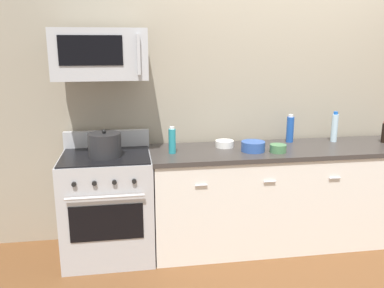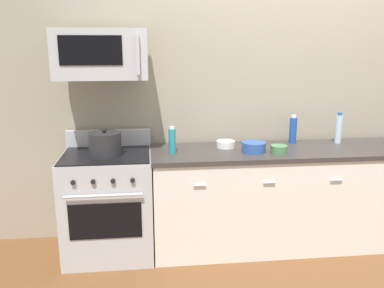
{
  "view_description": "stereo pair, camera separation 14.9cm",
  "coord_description": "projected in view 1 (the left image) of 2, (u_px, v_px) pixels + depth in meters",
  "views": [
    {
      "loc": [
        -1.42,
        -3.34,
        1.83
      ],
      "look_at": [
        -0.9,
        -0.05,
        1.0
      ],
      "focal_mm": 37.65,
      "sensor_mm": 36.0,
      "label": 1
    },
    {
      "loc": [
        -1.27,
        -3.36,
        1.83
      ],
      "look_at": [
        -0.9,
        -0.05,
        1.0
      ],
      "focal_mm": 37.65,
      "sensor_mm": 36.0,
      "label": 2
    }
  ],
  "objects": [
    {
      "name": "bottle_dish_soap",
      "position": [
        172.0,
        141.0,
        3.42
      ],
      "size": [
        0.06,
        0.06,
        0.23
      ],
      "color": "teal",
      "rests_on": "countertop_slab"
    },
    {
      "name": "back_wall",
      "position": [
        276.0,
        95.0,
        3.92
      ],
      "size": [
        5.6,
        0.1,
        2.7
      ],
      "primitive_type": "cube",
      "color": "#9E937F",
      "rests_on": "ground_plane"
    },
    {
      "name": "microwave",
      "position": [
        101.0,
        54.0,
        3.23
      ],
      "size": [
        0.74,
        0.44,
        0.4
      ],
      "color": "#B7BABF"
    },
    {
      "name": "bottle_water_clear",
      "position": [
        335.0,
        127.0,
        3.83
      ],
      "size": [
        0.06,
        0.06,
        0.29
      ],
      "color": "silver",
      "rests_on": "countertop_slab"
    },
    {
      "name": "stockpot",
      "position": [
        105.0,
        145.0,
        3.31
      ],
      "size": [
        0.27,
        0.27,
        0.23
      ],
      "color": "#262628",
      "rests_on": "range_oven"
    },
    {
      "name": "bowl_blue_mixing",
      "position": [
        253.0,
        146.0,
        3.5
      ],
      "size": [
        0.21,
        0.21,
        0.09
      ],
      "color": "#2D519E",
      "rests_on": "countertop_slab"
    },
    {
      "name": "bottle_soda_blue",
      "position": [
        290.0,
        129.0,
        3.81
      ],
      "size": [
        0.07,
        0.07,
        0.27
      ],
      "color": "#1E4CA5",
      "rests_on": "countertop_slab"
    },
    {
      "name": "range_oven",
      "position": [
        108.0,
        205.0,
        3.5
      ],
      "size": [
        0.76,
        0.69,
        1.07
      ],
      "color": "#B7BABF",
      "rests_on": "ground_plane"
    },
    {
      "name": "bowl_white_ceramic",
      "position": [
        225.0,
        144.0,
        3.65
      ],
      "size": [
        0.17,
        0.17,
        0.06
      ],
      "color": "white",
      "rests_on": "countertop_slab"
    },
    {
      "name": "bowl_green_glaze",
      "position": [
        278.0,
        148.0,
        3.47
      ],
      "size": [
        0.14,
        0.14,
        0.07
      ],
      "color": "#477A4C",
      "rests_on": "countertop_slab"
    },
    {
      "name": "ground_plane",
      "position": [
        284.0,
        240.0,
        3.86
      ],
      "size": [
        6.72,
        6.72,
        0.0
      ],
      "primitive_type": "plane",
      "color": "brown"
    },
    {
      "name": "bottle_soy_sauce_dark",
      "position": [
        384.0,
        133.0,
        3.8
      ],
      "size": [
        0.05,
        0.05,
        0.2
      ],
      "color": "black",
      "rests_on": "countertop_slab"
    },
    {
      "name": "counter_unit",
      "position": [
        286.0,
        195.0,
        3.74
      ],
      "size": [
        2.51,
        0.66,
        0.92
      ],
      "color": "silver",
      "rests_on": "ground_plane"
    }
  ]
}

